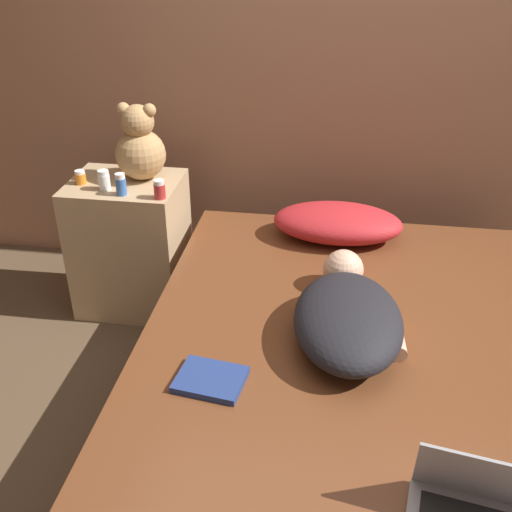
{
  "coord_description": "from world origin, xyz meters",
  "views": [
    {
      "loc": [
        -0.09,
        -1.76,
        1.82
      ],
      "look_at": [
        -0.39,
        0.25,
        0.64
      ],
      "focal_mm": 42.0,
      "sensor_mm": 36.0,
      "label": 1
    }
  ],
  "objects_px": {
    "pillow": "(338,223)",
    "laptop": "(480,512)",
    "bottle_white": "(104,180)",
    "bottle_orange": "(80,177)",
    "teddy_bear": "(140,147)",
    "book": "(210,380)",
    "bottle_blue": "(121,185)",
    "person_lying": "(348,315)",
    "bottle_red": "(160,189)"
  },
  "relations": [
    {
      "from": "person_lying",
      "to": "teddy_bear",
      "type": "distance_m",
      "value": 1.33
    },
    {
      "from": "bottle_white",
      "to": "bottle_orange",
      "type": "bearing_deg",
      "value": 160.11
    },
    {
      "from": "teddy_bear",
      "to": "book",
      "type": "relative_size",
      "value": 1.52
    },
    {
      "from": "bottle_orange",
      "to": "bottle_blue",
      "type": "bearing_deg",
      "value": -21.81
    },
    {
      "from": "pillow",
      "to": "laptop",
      "type": "xyz_separation_m",
      "value": [
        0.4,
        -1.5,
        -0.03
      ]
    },
    {
      "from": "pillow",
      "to": "teddy_bear",
      "type": "relative_size",
      "value": 1.65
    },
    {
      "from": "bottle_orange",
      "to": "teddy_bear",
      "type": "bearing_deg",
      "value": 22.21
    },
    {
      "from": "bottle_blue",
      "to": "bottle_orange",
      "type": "bearing_deg",
      "value": 158.19
    },
    {
      "from": "person_lying",
      "to": "bottle_red",
      "type": "relative_size",
      "value": 8.59
    },
    {
      "from": "bottle_blue",
      "to": "bottle_red",
      "type": "bearing_deg",
      "value": -3.7
    },
    {
      "from": "bottle_white",
      "to": "pillow",
      "type": "bearing_deg",
      "value": 5.9
    },
    {
      "from": "bottle_orange",
      "to": "bottle_red",
      "type": "distance_m",
      "value": 0.43
    },
    {
      "from": "pillow",
      "to": "person_lying",
      "type": "xyz_separation_m",
      "value": [
        0.06,
        -0.76,
        0.01
      ]
    },
    {
      "from": "laptop",
      "to": "book",
      "type": "height_order",
      "value": "laptop"
    },
    {
      "from": "laptop",
      "to": "bottle_blue",
      "type": "height_order",
      "value": "bottle_blue"
    },
    {
      "from": "person_lying",
      "to": "bottle_orange",
      "type": "distance_m",
      "value": 1.47
    },
    {
      "from": "pillow",
      "to": "bottle_white",
      "type": "height_order",
      "value": "bottle_white"
    },
    {
      "from": "bottle_orange",
      "to": "book",
      "type": "relative_size",
      "value": 0.27
    },
    {
      "from": "laptop",
      "to": "bottle_blue",
      "type": "relative_size",
      "value": 3.71
    },
    {
      "from": "bottle_white",
      "to": "book",
      "type": "xyz_separation_m",
      "value": [
        0.7,
        -0.97,
        -0.26
      ]
    },
    {
      "from": "bottle_white",
      "to": "teddy_bear",
      "type": "bearing_deg",
      "value": 50.48
    },
    {
      "from": "pillow",
      "to": "bottle_blue",
      "type": "bearing_deg",
      "value": -171.0
    },
    {
      "from": "teddy_bear",
      "to": "bottle_orange",
      "type": "bearing_deg",
      "value": -157.79
    },
    {
      "from": "pillow",
      "to": "bottle_red",
      "type": "bearing_deg",
      "value": -168.16
    },
    {
      "from": "laptop",
      "to": "bottle_orange",
      "type": "distance_m",
      "value": 2.18
    },
    {
      "from": "bottle_white",
      "to": "bottle_blue",
      "type": "relative_size",
      "value": 0.93
    },
    {
      "from": "laptop",
      "to": "teddy_bear",
      "type": "xyz_separation_m",
      "value": [
        -1.35,
        1.55,
        0.34
      ]
    },
    {
      "from": "teddy_bear",
      "to": "bottle_red",
      "type": "relative_size",
      "value": 4.2
    },
    {
      "from": "person_lying",
      "to": "book",
      "type": "bearing_deg",
      "value": -147.54
    },
    {
      "from": "pillow",
      "to": "book",
      "type": "bearing_deg",
      "value": -109.37
    },
    {
      "from": "bottle_orange",
      "to": "bottle_red",
      "type": "relative_size",
      "value": 0.76
    },
    {
      "from": "laptop",
      "to": "bottle_red",
      "type": "height_order",
      "value": "bottle_red"
    },
    {
      "from": "pillow",
      "to": "book",
      "type": "relative_size",
      "value": 2.5
    },
    {
      "from": "laptop",
      "to": "bottle_white",
      "type": "distance_m",
      "value": 2.05
    },
    {
      "from": "pillow",
      "to": "bottle_blue",
      "type": "relative_size",
      "value": 5.91
    },
    {
      "from": "bottle_red",
      "to": "teddy_bear",
      "type": "bearing_deg",
      "value": 124.75
    },
    {
      "from": "pillow",
      "to": "teddy_bear",
      "type": "height_order",
      "value": "teddy_bear"
    },
    {
      "from": "bottle_red",
      "to": "bottle_white",
      "type": "bearing_deg",
      "value": 168.74
    },
    {
      "from": "bottle_orange",
      "to": "bottle_white",
      "type": "relative_size",
      "value": 0.7
    },
    {
      "from": "bottle_white",
      "to": "laptop",
      "type": "bearing_deg",
      "value": -43.17
    },
    {
      "from": "pillow",
      "to": "bottle_red",
      "type": "distance_m",
      "value": 0.84
    },
    {
      "from": "pillow",
      "to": "bottle_orange",
      "type": "bearing_deg",
      "value": -177.08
    },
    {
      "from": "bottle_red",
      "to": "bottle_blue",
      "type": "distance_m",
      "value": 0.18
    },
    {
      "from": "bottle_white",
      "to": "bottle_blue",
      "type": "distance_m",
      "value": 0.11
    },
    {
      "from": "laptop",
      "to": "teddy_bear",
      "type": "height_order",
      "value": "teddy_bear"
    },
    {
      "from": "laptop",
      "to": "bottle_blue",
      "type": "xyz_separation_m",
      "value": [
        -1.39,
        1.35,
        0.23
      ]
    },
    {
      "from": "person_lying",
      "to": "book",
      "type": "distance_m",
      "value": 0.55
    },
    {
      "from": "laptop",
      "to": "bottle_blue",
      "type": "distance_m",
      "value": 1.95
    },
    {
      "from": "pillow",
      "to": "person_lying",
      "type": "relative_size",
      "value": 0.81
    },
    {
      "from": "bottle_red",
      "to": "bottle_white",
      "type": "distance_m",
      "value": 0.29
    }
  ]
}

